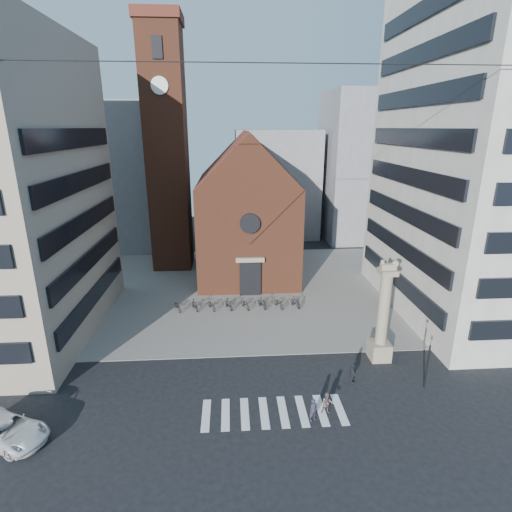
# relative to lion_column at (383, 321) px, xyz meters

# --- Properties ---
(ground) EXTENTS (120.00, 120.00, 0.00)m
(ground) POSITION_rel_lion_column_xyz_m (-10.01, -3.00, -3.46)
(ground) COLOR black
(ground) RESTS_ON ground
(piazza) EXTENTS (46.00, 30.00, 0.05)m
(piazza) POSITION_rel_lion_column_xyz_m (-10.01, 16.00, -3.43)
(piazza) COLOR gray
(piazza) RESTS_ON ground
(zebra_crossing) EXTENTS (10.20, 3.20, 0.01)m
(zebra_crossing) POSITION_rel_lion_column_xyz_m (-9.46, -6.00, -3.45)
(zebra_crossing) COLOR white
(zebra_crossing) RESTS_ON ground
(church) EXTENTS (12.00, 16.65, 18.00)m
(church) POSITION_rel_lion_column_xyz_m (-10.01, 22.04, 4.53)
(church) COLOR brown
(church) RESTS_ON ground
(campanile) EXTENTS (5.50, 5.50, 31.20)m
(campanile) POSITION_rel_lion_column_xyz_m (-20.01, 25.00, 12.28)
(campanile) COLOR brown
(campanile) RESTS_ON ground
(building_right) EXTENTS (18.00, 22.00, 32.00)m
(building_right) POSITION_rel_lion_column_xyz_m (13.99, 9.00, 12.54)
(building_right) COLOR beige
(building_right) RESTS_ON ground
(bg_block_left) EXTENTS (16.00, 14.00, 22.00)m
(bg_block_left) POSITION_rel_lion_column_xyz_m (-30.01, 37.00, 7.54)
(bg_block_left) COLOR gray
(bg_block_left) RESTS_ON ground
(bg_block_mid) EXTENTS (14.00, 12.00, 18.00)m
(bg_block_mid) POSITION_rel_lion_column_xyz_m (-4.01, 42.00, 5.54)
(bg_block_mid) COLOR gray
(bg_block_mid) RESTS_ON ground
(bg_block_right) EXTENTS (16.00, 14.00, 24.00)m
(bg_block_right) POSITION_rel_lion_column_xyz_m (11.99, 39.00, 8.54)
(bg_block_right) COLOR gray
(bg_block_right) RESTS_ON ground
(lion_column) EXTENTS (1.63, 1.60, 8.68)m
(lion_column) POSITION_rel_lion_column_xyz_m (0.00, 0.00, 0.00)
(lion_column) COLOR tan
(lion_column) RESTS_ON ground
(traffic_light) EXTENTS (0.13, 0.16, 4.30)m
(traffic_light) POSITION_rel_lion_column_xyz_m (1.99, -4.00, -1.17)
(traffic_light) COLOR black
(traffic_light) RESTS_ON ground
(white_car) EXTENTS (5.98, 4.53, 1.51)m
(white_car) POSITION_rel_lion_column_xyz_m (-26.06, -7.44, -2.70)
(white_car) COLOR silver
(white_car) RESTS_ON ground
(pedestrian_0) EXTENTS (0.69, 0.60, 1.60)m
(pedestrian_0) POSITION_rel_lion_column_xyz_m (-6.95, -6.92, -2.66)
(pedestrian_0) COLOR #2C2938
(pedestrian_0) RESTS_ON ground
(pedestrian_1) EXTENTS (0.85, 0.71, 1.59)m
(pedestrian_1) POSITION_rel_lion_column_xyz_m (-5.90, -6.33, -2.66)
(pedestrian_1) COLOR #645250
(pedestrian_1) RESTS_ON ground
(pedestrian_2) EXTENTS (0.46, 0.98, 1.63)m
(pedestrian_2) POSITION_rel_lion_column_xyz_m (-3.21, -3.12, -2.64)
(pedestrian_2) COLOR #24252C
(pedestrian_2) RESTS_ON ground
(scooter_0) EXTENTS (1.41, 2.02, 1.01)m
(scooter_0) POSITION_rel_lion_column_xyz_m (-17.81, 10.25, -2.90)
(scooter_0) COLOR black
(scooter_0) RESTS_ON piazza
(scooter_1) EXTENTS (1.26, 1.91, 1.12)m
(scooter_1) POSITION_rel_lion_column_xyz_m (-16.03, 10.25, -2.85)
(scooter_1) COLOR black
(scooter_1) RESTS_ON piazza
(scooter_2) EXTENTS (1.41, 2.02, 1.01)m
(scooter_2) POSITION_rel_lion_column_xyz_m (-14.25, 10.25, -2.90)
(scooter_2) COLOR black
(scooter_2) RESTS_ON piazza
(scooter_3) EXTENTS (1.26, 1.91, 1.12)m
(scooter_3) POSITION_rel_lion_column_xyz_m (-12.48, 10.25, -2.85)
(scooter_3) COLOR black
(scooter_3) RESTS_ON piazza
(scooter_4) EXTENTS (1.41, 2.02, 1.01)m
(scooter_4) POSITION_rel_lion_column_xyz_m (-10.70, 10.25, -2.90)
(scooter_4) COLOR black
(scooter_4) RESTS_ON piazza
(scooter_5) EXTENTS (1.26, 1.91, 1.12)m
(scooter_5) POSITION_rel_lion_column_xyz_m (-8.92, 10.25, -2.85)
(scooter_5) COLOR black
(scooter_5) RESTS_ON piazza
(scooter_6) EXTENTS (1.41, 2.02, 1.01)m
(scooter_6) POSITION_rel_lion_column_xyz_m (-7.15, 10.25, -2.90)
(scooter_6) COLOR black
(scooter_6) RESTS_ON piazza
(scooter_7) EXTENTS (1.26, 1.91, 1.12)m
(scooter_7) POSITION_rel_lion_column_xyz_m (-5.37, 10.25, -2.85)
(scooter_7) COLOR black
(scooter_7) RESTS_ON piazza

